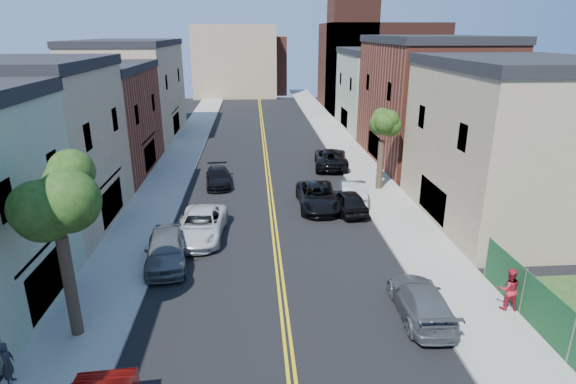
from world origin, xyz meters
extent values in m
cube|color=gray|center=(-7.90, 40.00, 0.07)|extent=(3.20, 100.00, 0.15)
cube|color=gray|center=(7.90, 40.00, 0.07)|extent=(3.20, 100.00, 0.15)
cube|color=gray|center=(-6.15, 40.00, 0.07)|extent=(0.30, 100.00, 0.15)
cube|color=gray|center=(6.15, 40.00, 0.07)|extent=(0.30, 100.00, 0.15)
cube|color=#998466|center=(-14.00, 25.00, 4.50)|extent=(9.00, 10.00, 9.00)
cube|color=brown|center=(-14.00, 36.00, 4.00)|extent=(9.00, 12.00, 8.00)
cube|color=#998466|center=(-14.00, 50.00, 4.75)|extent=(9.00, 16.00, 9.50)
cube|color=#998466|center=(14.00, 24.00, 4.50)|extent=(9.00, 12.00, 9.00)
cube|color=brown|center=(14.00, 38.00, 5.00)|extent=(9.00, 14.00, 10.00)
cube|color=gray|center=(14.00, 52.00, 4.25)|extent=(9.00, 12.00, 8.50)
cube|color=#4C2319|center=(17.50, 68.00, 6.00)|extent=(16.00, 14.00, 12.00)
cube|color=#4C2319|center=(12.50, 64.00, 11.00)|extent=(6.00, 6.00, 22.00)
cube|color=#998466|center=(-4.00, 82.00, 6.00)|extent=(14.00, 8.00, 12.00)
cube|color=brown|center=(0.00, 86.00, 5.00)|extent=(10.00, 8.00, 10.00)
cylinder|color=#3B301D|center=(-7.90, 14.00, 2.13)|extent=(0.44, 0.44, 3.96)
sphere|color=black|center=(-7.90, 14.00, 6.45)|extent=(5.20, 5.20, 5.20)
sphere|color=black|center=(-7.38, 13.61, 7.49)|extent=(3.90, 3.90, 3.90)
sphere|color=black|center=(-8.42, 14.52, 5.93)|extent=(3.64, 3.64, 3.64)
cylinder|color=#3B301D|center=(7.90, 30.00, 1.91)|extent=(0.44, 0.44, 3.52)
sphere|color=black|center=(7.90, 30.00, 5.65)|extent=(4.40, 4.40, 4.40)
sphere|color=black|center=(8.34, 29.67, 6.53)|extent=(3.30, 3.30, 3.30)
sphere|color=black|center=(7.46, 30.44, 5.21)|extent=(3.08, 3.08, 3.08)
imported|color=silver|center=(-4.13, 22.65, 0.75)|extent=(2.85, 5.55, 1.50)
imported|color=#515458|center=(-5.50, 19.65, 0.82)|extent=(2.48, 5.02, 1.65)
imported|color=black|center=(-3.80, 31.97, 0.63)|extent=(2.18, 4.52, 1.27)
imported|color=#505357|center=(5.50, 14.35, 0.68)|extent=(2.08, 4.76, 1.36)
imported|color=black|center=(4.85, 25.95, 0.72)|extent=(2.08, 4.38, 1.45)
imported|color=#B6B8BE|center=(5.50, 27.66, 0.75)|extent=(2.21, 4.75, 1.51)
imported|color=black|center=(5.39, 36.23, 0.80)|extent=(3.27, 6.00, 1.60)
imported|color=black|center=(3.00, 26.85, 0.75)|extent=(2.49, 5.40, 1.50)
imported|color=#222128|center=(-9.10, 11.42, 0.92)|extent=(0.49, 0.63, 1.55)
imported|color=#A7192A|center=(9.10, 14.35, 1.06)|extent=(0.95, 0.78, 1.82)
camera|label=1|loc=(-1.07, -1.44, 10.97)|focal=29.00mm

